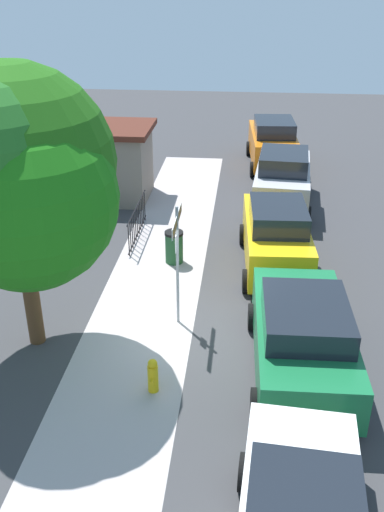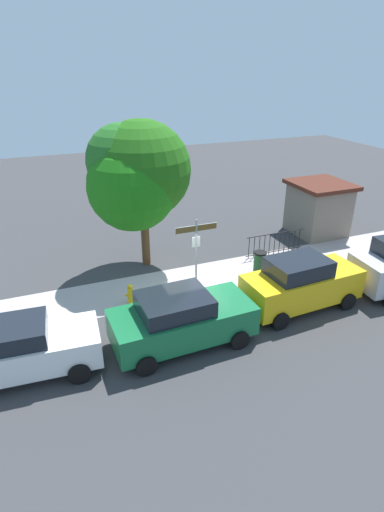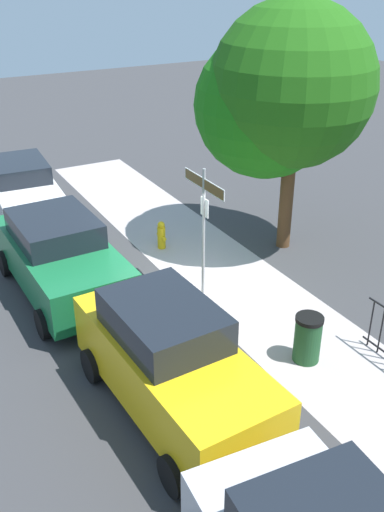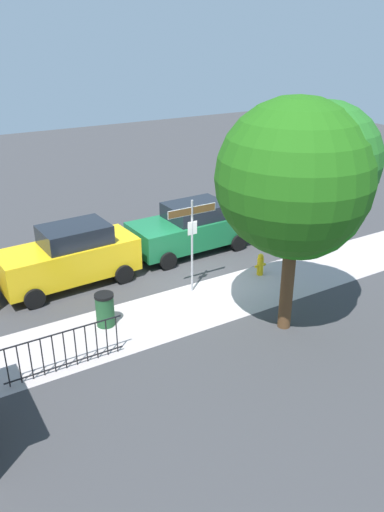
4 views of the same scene
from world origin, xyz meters
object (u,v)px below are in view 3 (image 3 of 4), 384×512
at_px(shade_tree, 280,87).
at_px(car_green, 60,256).
at_px(street_sign, 204,208).
at_px(car_yellow, 171,362).
at_px(car_white, 23,190).
at_px(fire_hydrant, 161,235).
at_px(trash_bin, 308,338).

relative_size(shade_tree, car_green, 1.38).
bearing_deg(car_green, shade_tree, 86.40).
xyz_separation_m(street_sign, car_yellow, (3.13, -2.43, -1.16)).
xyz_separation_m(car_white, fire_hydrant, (3.87, 2.67, -0.50)).
xyz_separation_m(street_sign, car_green, (-1.67, -2.83, -1.23)).
xyz_separation_m(car_yellow, trash_bin, (0.03, 2.93, -0.51)).
distance_m(street_sign, trash_bin, 3.61).
relative_size(shade_tree, car_yellow, 1.41).
bearing_deg(street_sign, car_green, -120.52).
bearing_deg(car_green, street_sign, 57.97).
bearing_deg(street_sign, trash_bin, 8.94).
bearing_deg(car_green, fire_hydrant, 105.57).
height_order(street_sign, trash_bin, street_sign).
distance_m(car_yellow, fire_hydrant, 6.34).
relative_size(car_white, car_green, 0.98).
xyz_separation_m(shade_tree, car_white, (-5.01, -5.45, -3.35)).
relative_size(street_sign, car_green, 0.67).
xyz_separation_m(street_sign, shade_tree, (-1.46, 2.97, 2.07)).
bearing_deg(car_yellow, car_white, 177.46).
relative_size(fire_hydrant, trash_bin, 0.80).
height_order(car_white, car_green, car_green).
distance_m(shade_tree, car_yellow, 7.79).
bearing_deg(trash_bin, car_yellow, -90.68).
bearing_deg(car_yellow, fire_hydrant, 152.58).
bearing_deg(street_sign, fire_hydrant, 175.63).
bearing_deg(trash_bin, car_green, -145.46).
relative_size(car_white, trash_bin, 4.60).
distance_m(shade_tree, car_white, 8.12).
height_order(car_green, fire_hydrant, car_green).
xyz_separation_m(car_yellow, fire_hydrant, (-5.73, 2.63, -0.62)).
xyz_separation_m(car_green, fire_hydrant, (-0.93, 3.03, -0.54)).
relative_size(car_green, fire_hydrant, 5.88).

